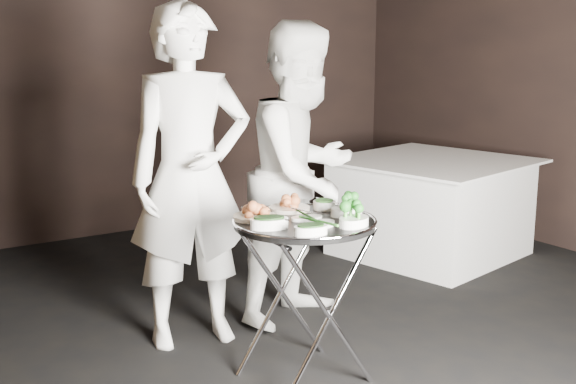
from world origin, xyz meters
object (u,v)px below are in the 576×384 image
serving_tray (305,222)px  dining_table (430,207)px  waiter_right (304,174)px  waiter_left (191,177)px  tray_stand (304,293)px

serving_tray → dining_table: 2.50m
serving_tray → waiter_right: size_ratio=0.39×
waiter_left → dining_table: 2.47m
waiter_right → waiter_left: bearing=157.8°
dining_table → waiter_left: bearing=-167.3°
dining_table → waiter_right: bearing=-160.4°
tray_stand → serving_tray: size_ratio=1.16×
serving_tray → dining_table: bearing=31.7°
tray_stand → dining_table: 2.46m
waiter_left → serving_tray: bearing=-62.5°
serving_tray → waiter_right: (0.48, 0.72, 0.08)m
serving_tray → waiter_left: 0.81m
waiter_left → dining_table: waiter_left is taller
serving_tray → waiter_left: waiter_left is taller
tray_stand → serving_tray: serving_tray is taller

